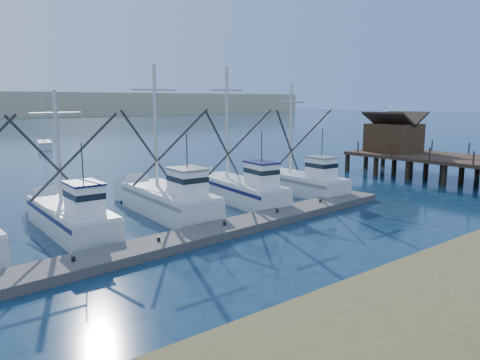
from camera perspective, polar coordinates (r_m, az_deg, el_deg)
name	(u,v)px	position (r m, az deg, el deg)	size (l,w,h in m)	color
ground	(352,247)	(22.60, 13.52, -7.97)	(500.00, 500.00, 0.00)	#0C2238
floating_dock	(177,241)	(22.41, -7.72, -7.38)	(31.59, 2.11, 0.42)	#55514C
timber_pier	(429,148)	(44.46, 22.02, 3.60)	(7.00, 20.00, 8.00)	black
trawler_fleet	(127,208)	(26.43, -13.61, -3.33)	(30.71, 8.59, 9.17)	silver
sailboat_near	(45,145)	(72.02, -22.71, 3.97)	(3.19, 6.47, 8.10)	silver
flying_gull	(387,108)	(36.51, 17.54, 8.41)	(0.95, 0.17, 0.17)	white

